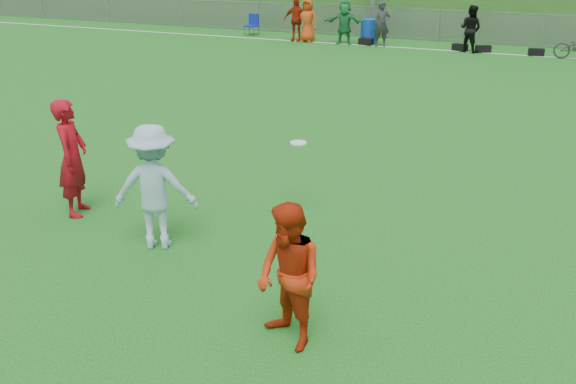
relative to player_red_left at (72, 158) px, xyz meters
The scene contains 11 objects.
ground 3.07m from the player_red_left, 14.44° to the right, with size 120.00×120.00×0.00m, color #135C19.
sideline_far 17.53m from the player_red_left, 80.70° to the left, with size 60.00×0.10×0.01m, color white.
fence 19.48m from the player_red_left, 81.66° to the left, with size 58.00×0.06×1.30m.
spectator_row 17.27m from the player_red_left, 90.07° to the left, with size 7.90×0.90×1.69m.
gear_bags 17.82m from the player_red_left, 77.36° to the left, with size 6.93×0.43×0.26m.
player_red_left is the anchor object (origin of this frame).
player_red_center 4.93m from the player_red_left, 24.88° to the right, with size 0.82×0.64×1.68m, color red.
player_blue 1.92m from the player_red_left, 16.38° to the right, with size 1.19×0.68×1.84m, color #98C1D3.
frisbee 3.59m from the player_red_left, 20.75° to the left, with size 0.26×0.26×0.02m.
recycling_bin 17.85m from the player_red_left, 89.21° to the left, with size 0.63×0.63×0.94m, color #103DB7.
camp_chair 18.66m from the player_red_left, 105.35° to the left, with size 0.53×0.54×0.89m.
Camera 1 is at (3.80, -6.97, 4.33)m, focal length 40.00 mm.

